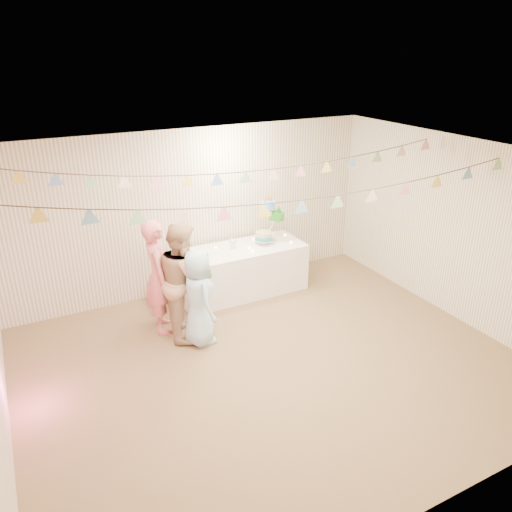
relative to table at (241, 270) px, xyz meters
name	(u,v)px	position (x,y,z in m)	size (l,w,h in m)	color
floor	(271,364)	(-0.54, -1.98, -0.38)	(6.00, 6.00, 0.00)	brown
ceiling	(274,160)	(-0.54, -1.98, 2.22)	(6.00, 6.00, 0.00)	white
back_wall	(195,212)	(-0.54, 0.52, 0.92)	(6.00, 6.00, 0.00)	white
front_wall	(435,395)	(-0.54, -4.48, 0.92)	(6.00, 6.00, 0.00)	white
right_wall	(457,230)	(2.46, -1.98, 0.92)	(5.00, 5.00, 0.00)	white
table	(241,270)	(0.00, 0.00, 0.00)	(2.05, 0.82, 0.77)	white
cake_stand	(270,222)	(0.55, 0.05, 0.72)	(0.63, 0.37, 0.71)	silver
cake_bottom	(263,240)	(0.40, -0.01, 0.45)	(0.31, 0.31, 0.15)	teal
cake_middle	(277,218)	(0.73, 0.14, 0.72)	(0.27, 0.27, 0.22)	#249821
cake_top_tier	(268,207)	(0.49, 0.02, 0.99)	(0.25, 0.25, 0.19)	#4FA3FB
platter	(214,255)	(-0.48, -0.05, 0.37)	(0.33, 0.33, 0.02)	white
posy	(233,245)	(-0.11, 0.05, 0.44)	(0.14, 0.14, 0.16)	white
person_adult_a	(159,276)	(-1.49, -0.50, 0.43)	(0.60, 0.39, 1.64)	#E57780
person_adult_b	(184,280)	(-1.23, -0.78, 0.43)	(0.79, 0.62, 1.63)	tan
person_child	(199,297)	(-1.13, -1.06, 0.28)	(0.65, 0.42, 1.34)	#AADAF2
bunting_back	(231,163)	(-0.54, -0.88, 1.97)	(5.60, 1.10, 0.40)	pink
bunting_front	(283,190)	(-0.54, -2.18, 1.94)	(5.60, 0.90, 0.36)	#72A5E5
tealight_0	(197,260)	(-0.80, -0.15, 0.40)	(0.04, 0.04, 0.03)	#FFD88C
tealight_1	(216,247)	(-0.35, 0.18, 0.40)	(0.04, 0.04, 0.03)	#FFD88C
tealight_2	(253,251)	(0.10, -0.22, 0.40)	(0.04, 0.04, 0.03)	#FFD88C
tealight_3	(254,239)	(0.35, 0.22, 0.40)	(0.04, 0.04, 0.03)	#FFD88C
tealight_4	(291,242)	(0.82, -0.18, 0.40)	(0.04, 0.04, 0.03)	#FFD88C
tealight_5	(285,235)	(0.90, 0.15, 0.40)	(0.04, 0.04, 0.03)	#FFD88C
tealight_6	(249,248)	(0.11, -0.08, 0.40)	(0.04, 0.04, 0.03)	#FFD88C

